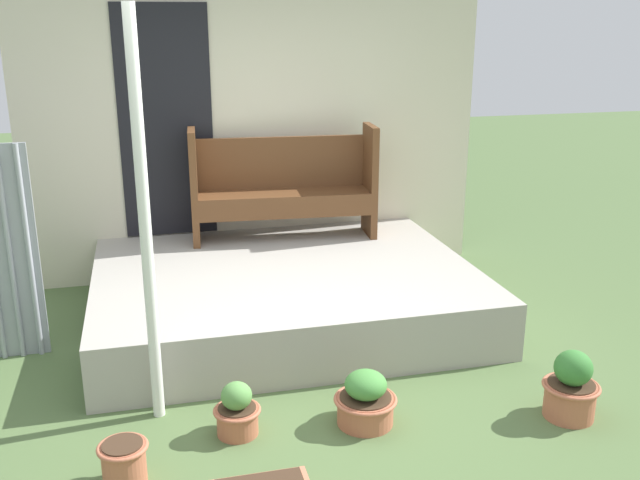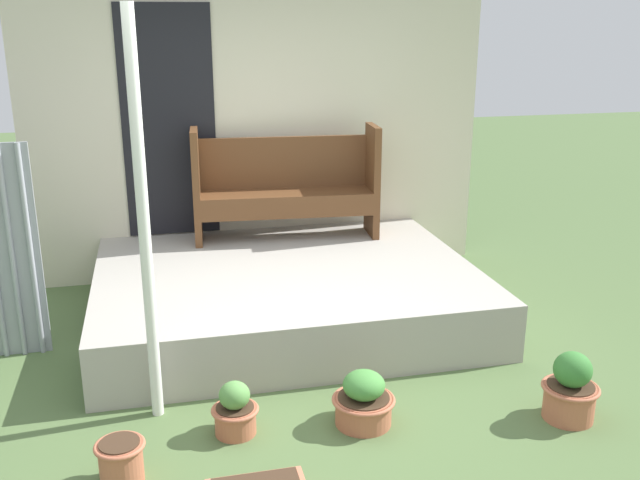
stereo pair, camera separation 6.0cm
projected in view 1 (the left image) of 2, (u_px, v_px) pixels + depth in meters
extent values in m
plane|color=#516B3D|center=(301.00, 389.00, 4.65)|extent=(24.00, 24.00, 0.00)
cube|color=#A8A399|center=(285.00, 293.00, 5.68)|extent=(2.94, 2.30, 0.43)
cube|color=beige|center=(258.00, 135.00, 6.44)|extent=(4.14, 0.06, 2.60)
cube|color=black|center=(166.00, 123.00, 6.18)|extent=(0.80, 0.02, 2.00)
cylinder|color=#979CA5|center=(10.00, 255.00, 4.88)|extent=(0.04, 0.04, 1.53)
cylinder|color=#979CA5|center=(29.00, 253.00, 4.91)|extent=(0.04, 0.04, 1.53)
cylinder|color=white|center=(145.00, 226.00, 3.99)|extent=(0.07, 0.07, 2.40)
cube|color=brown|center=(194.00, 187.00, 6.12)|extent=(0.09, 0.40, 0.99)
cube|color=brown|center=(370.00, 181.00, 6.36)|extent=(0.09, 0.40, 0.99)
cube|color=brown|center=(284.00, 194.00, 6.27)|extent=(1.52, 0.52, 0.04)
cube|color=brown|center=(287.00, 210.00, 6.12)|extent=(1.49, 0.15, 0.15)
cube|color=brown|center=(281.00, 162.00, 6.36)|extent=(1.49, 0.16, 0.46)
cylinder|color=#B76647|center=(124.00, 464.00, 3.67)|extent=(0.23, 0.23, 0.23)
torus|color=#B76647|center=(122.00, 447.00, 3.64)|extent=(0.26, 0.26, 0.02)
cylinder|color=#422D1E|center=(122.00, 444.00, 3.63)|extent=(0.21, 0.21, 0.01)
cylinder|color=#B76647|center=(237.00, 421.00, 4.12)|extent=(0.24, 0.24, 0.16)
torus|color=#B76647|center=(237.00, 410.00, 4.10)|extent=(0.28, 0.28, 0.02)
cylinder|color=#422D1E|center=(237.00, 408.00, 4.10)|extent=(0.22, 0.22, 0.01)
ellipsoid|color=#599347|center=(237.00, 396.00, 4.08)|extent=(0.18, 0.18, 0.16)
cylinder|color=#B76647|center=(365.00, 410.00, 4.23)|extent=(0.33, 0.33, 0.17)
torus|color=#B76647|center=(365.00, 399.00, 4.21)|extent=(0.38, 0.38, 0.02)
cylinder|color=#422D1E|center=(366.00, 397.00, 4.20)|extent=(0.31, 0.31, 0.01)
ellipsoid|color=#478C3D|center=(366.00, 385.00, 4.18)|extent=(0.25, 0.25, 0.17)
cylinder|color=#B76647|center=(570.00, 400.00, 4.30)|extent=(0.30, 0.30, 0.22)
torus|color=#B76647|center=(571.00, 386.00, 4.27)|extent=(0.34, 0.34, 0.02)
cylinder|color=#422D1E|center=(572.00, 384.00, 4.26)|extent=(0.28, 0.28, 0.01)
ellipsoid|color=#387A33|center=(573.00, 368.00, 4.23)|extent=(0.23, 0.23, 0.21)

